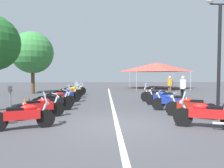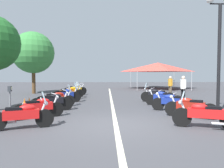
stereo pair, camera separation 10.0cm
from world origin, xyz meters
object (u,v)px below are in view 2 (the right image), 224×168
at_px(motorcycle_right_row_4, 157,95).
at_px(event_tent, 158,67).
at_px(roadside_tree_0, 33,53).
at_px(street_lamp_twin_globe, 220,35).
at_px(bystander_0, 183,87).
at_px(bystander_1, 170,84).
at_px(motorcycle_right_row_1, 190,107).
at_px(motorcycle_left_row_1, 39,107).
at_px(motorcycle_left_row_7, 75,90).
at_px(motorcycle_left_row_3, 56,98).
at_px(motorcycle_right_row_2, 173,102).
at_px(motorcycle_left_row_2, 52,102).
at_px(motorcycle_left_row_4, 65,95).
at_px(motorcycle_left_row_0, 23,115).
at_px(traffic_cone_1, 29,103).
at_px(traffic_cone_0, 25,105).
at_px(motorcycle_left_row_5, 68,93).
at_px(motorcycle_right_row_0, 204,114).
at_px(motorcycle_left_row_6, 71,92).
at_px(parking_meter, 10,96).
at_px(motorcycle_right_row_3, 164,98).

height_order(motorcycle_right_row_4, event_tent, event_tent).
xyz_separation_m(roadside_tree_0, event_tent, (6.16, -13.00, -1.09)).
xyz_separation_m(street_lamp_twin_globe, bystander_0, (4.23, 0.00, -2.53)).
bearing_deg(bystander_1, roadside_tree_0, -33.09).
distance_m(motorcycle_right_row_1, bystander_1, 8.78).
xyz_separation_m(motorcycle_left_row_1, motorcycle_left_row_7, (9.26, -0.09, 0.02)).
height_order(motorcycle_left_row_3, motorcycle_right_row_2, motorcycle_left_row_3).
bearing_deg(motorcycle_left_row_2, motorcycle_right_row_4, 1.19).
bearing_deg(roadside_tree_0, motorcycle_left_row_4, -146.59).
xyz_separation_m(motorcycle_left_row_0, roadside_tree_0, (12.58, 3.99, 3.28)).
xyz_separation_m(motorcycle_left_row_7, traffic_cone_1, (-6.95, 1.32, -0.18)).
distance_m(motorcycle_left_row_1, traffic_cone_0, 2.24).
bearing_deg(motorcycle_left_row_3, motorcycle_left_row_5, 68.38).
height_order(motorcycle_left_row_5, bystander_0, bystander_0).
bearing_deg(motorcycle_left_row_0, motorcycle_right_row_2, 7.49).
relative_size(motorcycle_right_row_2, traffic_cone_0, 3.20).
bearing_deg(motorcycle_right_row_0, motorcycle_left_row_1, 4.91).
distance_m(motorcycle_left_row_1, street_lamp_twin_globe, 8.29).
relative_size(motorcycle_left_row_6, motorcycle_left_row_7, 1.08).
bearing_deg(roadside_tree_0, motorcycle_left_row_2, -156.24).
height_order(motorcycle_left_row_3, event_tent, event_tent).
xyz_separation_m(motorcycle_right_row_1, parking_meter, (0.22, 7.38, 0.45)).
distance_m(motorcycle_left_row_7, motorcycle_right_row_3, 8.43).
bearing_deg(motorcycle_left_row_6, motorcycle_right_row_3, -60.50).
distance_m(motorcycle_right_row_0, bystander_0, 6.86).
relative_size(motorcycle_left_row_5, motorcycle_right_row_0, 0.95).
xyz_separation_m(motorcycle_left_row_1, bystander_0, (4.89, -7.67, 0.53)).
relative_size(motorcycle_left_row_0, traffic_cone_1, 3.17).
bearing_deg(traffic_cone_0, parking_meter, -178.13).
height_order(motorcycle_right_row_4, traffic_cone_0, motorcycle_right_row_4).
height_order(motorcycle_right_row_0, bystander_1, bystander_1).
xyz_separation_m(motorcycle_left_row_2, motorcycle_left_row_7, (7.66, 0.03, -0.00)).
relative_size(motorcycle_left_row_2, bystander_0, 1.14).
bearing_deg(bystander_1, bystander_0, 63.55).
xyz_separation_m(motorcycle_left_row_5, roadside_tree_0, (4.64, 4.01, 3.26)).
bearing_deg(motorcycle_right_row_4, motorcycle_left_row_7, -13.43).
xyz_separation_m(motorcycle_right_row_0, motorcycle_right_row_1, (1.71, -0.21, -0.01)).
relative_size(motorcycle_right_row_1, bystander_0, 1.12).
bearing_deg(motorcycle_left_row_0, traffic_cone_1, 87.33).
distance_m(motorcycle_left_row_6, bystander_0, 8.18).
bearing_deg(bystander_0, motorcycle_left_row_2, 3.66).
bearing_deg(traffic_cone_0, motorcycle_left_row_5, -16.48).
height_order(motorcycle_left_row_6, motorcycle_right_row_4, motorcycle_right_row_4).
xyz_separation_m(motorcycle_right_row_2, event_tent, (15.65, -3.10, 2.20)).
bearing_deg(motorcycle_right_row_1, event_tent, -69.62).
bearing_deg(motorcycle_left_row_5, bystander_1, -15.96).
xyz_separation_m(motorcycle_left_row_1, bystander_1, (8.55, -7.96, 0.50)).
relative_size(motorcycle_right_row_0, traffic_cone_1, 3.27).
distance_m(motorcycle_left_row_5, traffic_cone_1, 4.17).
bearing_deg(roadside_tree_0, traffic_cone_0, -163.49).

